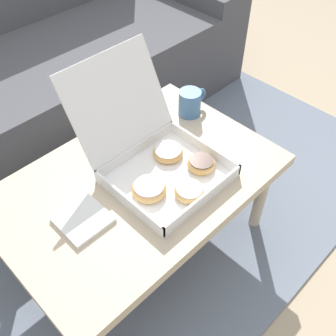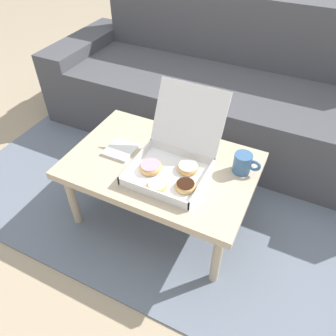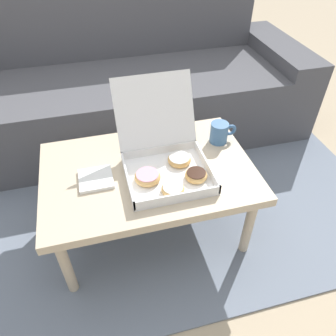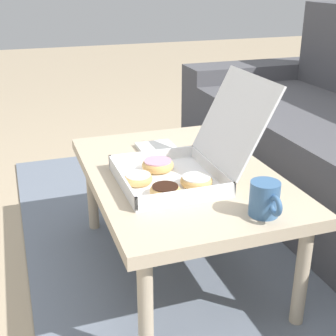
# 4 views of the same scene
# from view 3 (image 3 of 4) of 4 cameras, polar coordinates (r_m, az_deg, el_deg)

# --- Properties ---
(ground_plane) EXTENTS (12.00, 12.00, 0.00)m
(ground_plane) POSITION_cam_3_polar(r_m,az_deg,el_deg) (1.81, -3.74, -7.47)
(ground_plane) COLOR tan
(area_rug) EXTENTS (2.58, 1.93, 0.01)m
(area_rug) POSITION_cam_3_polar(r_m,az_deg,el_deg) (2.02, -5.51, -1.14)
(area_rug) COLOR slate
(area_rug) RESTS_ON ground_plane
(couch) EXTENTS (2.46, 0.85, 0.90)m
(couch) POSITION_cam_3_polar(r_m,az_deg,el_deg) (2.28, -8.49, 13.19)
(couch) COLOR #4C4C51
(couch) RESTS_ON ground_plane
(coffee_table) EXTENTS (0.93, 0.62, 0.41)m
(coffee_table) POSITION_cam_3_polar(r_m,az_deg,el_deg) (1.47, -3.43, -1.40)
(coffee_table) COLOR #C6B293
(coffee_table) RESTS_ON ground_plane
(pastry_box) EXTENTS (0.35, 0.46, 0.34)m
(pastry_box) POSITION_cam_3_polar(r_m,az_deg,el_deg) (1.40, -0.26, 1.50)
(pastry_box) COLOR white
(pastry_box) RESTS_ON coffee_table
(coffee_mug) EXTENTS (0.13, 0.09, 0.10)m
(coffee_mug) POSITION_cam_3_polar(r_m,az_deg,el_deg) (1.59, 8.96, 6.20)
(coffee_mug) COLOR #3D6693
(coffee_mug) RESTS_ON coffee_table
(napkin_stack) EXTENTS (0.14, 0.14, 0.01)m
(napkin_stack) POSITION_cam_3_polar(r_m,az_deg,el_deg) (1.42, -12.45, -1.86)
(napkin_stack) COLOR white
(napkin_stack) RESTS_ON coffee_table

